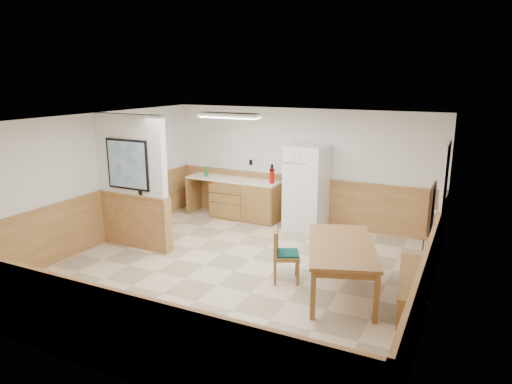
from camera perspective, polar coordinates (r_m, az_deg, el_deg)
The scene contains 20 objects.
ground at distance 7.69m, azimuth -2.63°, elevation -9.88°, with size 6.00×6.00×0.00m, color beige.
ceiling at distance 7.06m, azimuth -2.86°, elevation 9.00°, with size 6.00×6.00×0.02m, color white.
back_wall at distance 9.94m, azimuth 5.59°, elevation 3.18°, with size 6.00×0.02×2.50m, color white.
right_wall at distance 6.45m, azimuth 21.41°, elevation -3.81°, with size 0.02×6.00×2.50m, color white.
left_wall at distance 9.07m, azimuth -19.62°, elevation 1.35°, with size 0.02×6.00×2.50m, color white.
wainscot_back at distance 10.09m, azimuth 5.45°, elevation -1.02°, with size 6.00×0.04×1.00m, color tan.
wainscot_right at distance 6.71m, azimuth 20.66°, elevation -9.91°, with size 0.04×6.00×1.00m, color tan.
wainscot_left at distance 9.24m, azimuth -19.15°, elevation -3.20°, with size 0.04×6.00×1.00m, color tan.
partition_wall at distance 8.70m, azimuth -15.22°, elevation 1.04°, with size 1.50×0.20×2.50m.
kitchen_counter at distance 10.31m, azimuth -1.44°, elevation -0.86°, with size 2.20×0.61×1.00m.
exterior_door at distance 8.33m, azimuth 22.22°, elevation -1.38°, with size 0.07×1.02×2.15m.
kitchen_window at distance 10.77m, azimuth -4.98°, elevation 5.66°, with size 0.80×0.04×1.00m.
wall_painting at distance 6.08m, azimuth 21.10°, elevation -1.89°, with size 0.04×0.50×0.60m.
fluorescent_fixture at distance 8.58m, azimuth -3.37°, elevation 9.55°, with size 1.20×0.30×0.09m.
refrigerator at distance 9.59m, azimuth 6.30°, elevation 0.56°, with size 0.83×0.75×1.79m.
dining_table at distance 6.88m, azimuth 10.61°, elevation -7.14°, with size 1.50×2.07×0.75m.
dining_bench at distance 6.86m, azimuth 18.95°, elevation -10.63°, with size 0.56×1.67×0.45m.
dining_chair at distance 7.19m, azimuth 3.15°, elevation -7.39°, with size 0.67×0.58×0.85m.
fire_extinguisher at distance 9.85m, azimuth 2.01°, elevation 2.14°, with size 0.13×0.13×0.41m.
soap_bottle at distance 10.62m, azimuth -6.24°, elevation 2.57°, with size 0.07×0.07×0.23m, color #177E2D.
Camera 1 is at (3.39, -6.16, 3.13)m, focal length 32.00 mm.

